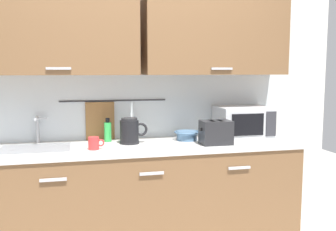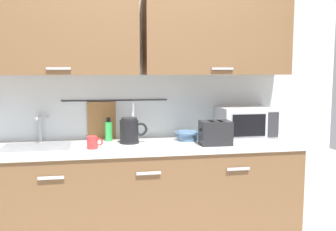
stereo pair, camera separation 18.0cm
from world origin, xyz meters
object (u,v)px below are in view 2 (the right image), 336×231
(microwave, at_px, (245,122))
(mixing_bowl, at_px, (187,135))
(toaster, at_px, (215,133))
(dish_soap_bottle, at_px, (109,131))
(electric_kettle, at_px, (130,131))
(mug_near_sink, at_px, (93,142))

(microwave, height_order, mixing_bowl, microwave)
(mixing_bowl, bearing_deg, toaster, -52.35)
(mixing_bowl, bearing_deg, dish_soap_bottle, 171.92)
(mixing_bowl, bearing_deg, microwave, 3.16)
(electric_kettle, distance_m, dish_soap_bottle, 0.21)
(electric_kettle, xyz_separation_m, mixing_bowl, (0.49, 0.04, -0.06))
(microwave, distance_m, mixing_bowl, 0.53)
(microwave, bearing_deg, dish_soap_bottle, 176.89)
(electric_kettle, distance_m, mug_near_sink, 0.35)
(microwave, relative_size, mixing_bowl, 2.15)
(dish_soap_bottle, bearing_deg, mixing_bowl, -8.08)
(mug_near_sink, bearing_deg, mixing_bowl, 15.13)
(mug_near_sink, xyz_separation_m, toaster, (0.95, -0.01, 0.05))
(microwave, bearing_deg, electric_kettle, -176.32)
(dish_soap_bottle, relative_size, toaster, 0.77)
(dish_soap_bottle, height_order, mug_near_sink, dish_soap_bottle)
(mixing_bowl, bearing_deg, electric_kettle, -175.76)
(toaster, bearing_deg, mug_near_sink, 179.11)
(dish_soap_bottle, height_order, toaster, dish_soap_bottle)
(electric_kettle, bearing_deg, dish_soap_bottle, 142.27)
(microwave, height_order, dish_soap_bottle, microwave)
(microwave, distance_m, electric_kettle, 1.01)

